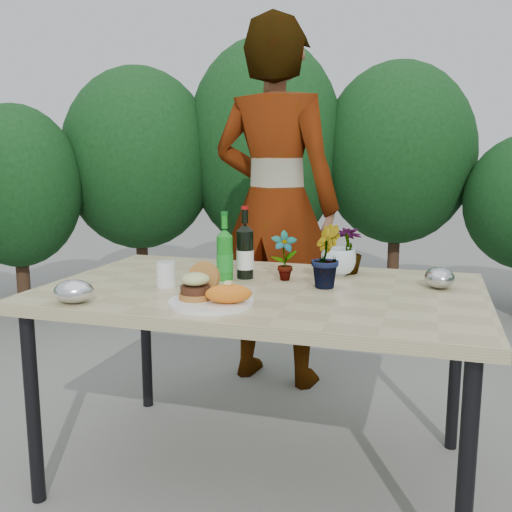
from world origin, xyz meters
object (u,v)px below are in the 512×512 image
(patio_table, at_px, (262,302))
(dinner_plate, at_px, (211,302))
(person, at_px, (275,206))
(wine_bottle, at_px, (245,252))

(patio_table, distance_m, dinner_plate, 0.32)
(person, bearing_deg, dinner_plate, 103.37)
(person, bearing_deg, wine_bottle, 104.69)
(dinner_plate, bearing_deg, person, 95.66)
(wine_bottle, distance_m, person, 0.84)
(dinner_plate, xyz_separation_m, person, (-0.12, 1.26, 0.21))
(wine_bottle, bearing_deg, person, 74.59)
(dinner_plate, relative_size, person, 0.14)
(person, bearing_deg, patio_table, 110.14)
(patio_table, relative_size, wine_bottle, 5.55)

